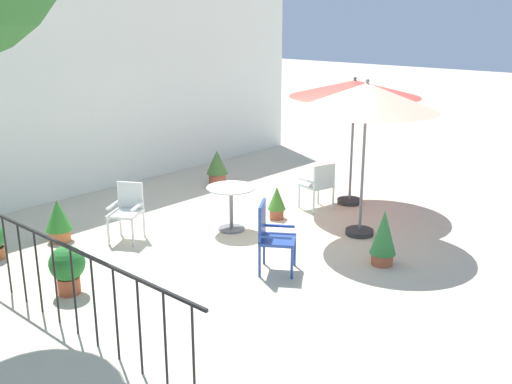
{
  "coord_description": "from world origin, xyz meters",
  "views": [
    {
      "loc": [
        -6.5,
        -5.83,
        3.33
      ],
      "look_at": [
        0.0,
        -0.02,
        0.71
      ],
      "focal_mm": 41.75,
      "sensor_mm": 36.0,
      "label": 1
    }
  ],
  "objects_px": {
    "potted_plant_0": "(384,237)",
    "potted_plant_3": "(277,201)",
    "potted_plant_1": "(217,166)",
    "potted_plant_2": "(67,267)",
    "patio_umbrella_0": "(355,90)",
    "patio_chair_2": "(127,208)",
    "patio_chair_0": "(319,183)",
    "patio_umbrella_1": "(367,98)",
    "cafe_table_0": "(231,200)",
    "potted_plant_5": "(58,219)",
    "patio_chair_1": "(271,233)"
  },
  "relations": [
    {
      "from": "potted_plant_0",
      "to": "potted_plant_3",
      "type": "distance_m",
      "value": 2.38
    },
    {
      "from": "potted_plant_1",
      "to": "potted_plant_2",
      "type": "bearing_deg",
      "value": -155.77
    },
    {
      "from": "potted_plant_0",
      "to": "potted_plant_1",
      "type": "relative_size",
      "value": 1.07
    },
    {
      "from": "patio_umbrella_0",
      "to": "patio_chair_2",
      "type": "bearing_deg",
      "value": 157.86
    },
    {
      "from": "patio_umbrella_0",
      "to": "patio_chair_0",
      "type": "height_order",
      "value": "patio_umbrella_0"
    },
    {
      "from": "patio_umbrella_1",
      "to": "potted_plant_2",
      "type": "relative_size",
      "value": 3.91
    },
    {
      "from": "patio_umbrella_1",
      "to": "potted_plant_0",
      "type": "height_order",
      "value": "patio_umbrella_1"
    },
    {
      "from": "patio_umbrella_1",
      "to": "potted_plant_0",
      "type": "relative_size",
      "value": 3.09
    },
    {
      "from": "cafe_table_0",
      "to": "potted_plant_1",
      "type": "bearing_deg",
      "value": 50.32
    },
    {
      "from": "potted_plant_0",
      "to": "patio_chair_2",
      "type": "bearing_deg",
      "value": 116.94
    },
    {
      "from": "patio_umbrella_0",
      "to": "patio_umbrella_1",
      "type": "xyz_separation_m",
      "value": [
        -1.26,
        -1.01,
        0.07
      ]
    },
    {
      "from": "potted_plant_2",
      "to": "potted_plant_5",
      "type": "relative_size",
      "value": 0.94
    },
    {
      "from": "potted_plant_5",
      "to": "patio_umbrella_1",
      "type": "bearing_deg",
      "value": -44.58
    },
    {
      "from": "patio_chair_0",
      "to": "potted_plant_0",
      "type": "height_order",
      "value": "patio_chair_0"
    },
    {
      "from": "patio_umbrella_1",
      "to": "potted_plant_0",
      "type": "distance_m",
      "value": 2.09
    },
    {
      "from": "potted_plant_0",
      "to": "potted_plant_2",
      "type": "height_order",
      "value": "potted_plant_0"
    },
    {
      "from": "patio_umbrella_1",
      "to": "cafe_table_0",
      "type": "relative_size",
      "value": 3.14
    },
    {
      "from": "patio_umbrella_0",
      "to": "potted_plant_3",
      "type": "distance_m",
      "value": 2.39
    },
    {
      "from": "patio_umbrella_1",
      "to": "patio_chair_0",
      "type": "height_order",
      "value": "patio_umbrella_1"
    },
    {
      "from": "potted_plant_2",
      "to": "potted_plant_5",
      "type": "bearing_deg",
      "value": 62.66
    },
    {
      "from": "patio_umbrella_1",
      "to": "cafe_table_0",
      "type": "height_order",
      "value": "patio_umbrella_1"
    },
    {
      "from": "patio_umbrella_1",
      "to": "patio_chair_2",
      "type": "xyz_separation_m",
      "value": [
        -2.52,
        2.55,
        -1.64
      ]
    },
    {
      "from": "potted_plant_2",
      "to": "potted_plant_3",
      "type": "height_order",
      "value": "potted_plant_2"
    },
    {
      "from": "potted_plant_0",
      "to": "potted_plant_3",
      "type": "relative_size",
      "value": 1.4
    },
    {
      "from": "patio_umbrella_0",
      "to": "cafe_table_0",
      "type": "relative_size",
      "value": 2.97
    },
    {
      "from": "patio_umbrella_0",
      "to": "potted_plant_0",
      "type": "relative_size",
      "value": 2.92
    },
    {
      "from": "patio_chair_1",
      "to": "potted_plant_5",
      "type": "bearing_deg",
      "value": 112.96
    },
    {
      "from": "patio_umbrella_0",
      "to": "patio_chair_1",
      "type": "xyz_separation_m",
      "value": [
        -3.24,
        -0.87,
        -1.52
      ]
    },
    {
      "from": "patio_chair_0",
      "to": "potted_plant_2",
      "type": "height_order",
      "value": "patio_chair_0"
    },
    {
      "from": "patio_umbrella_0",
      "to": "patio_umbrella_1",
      "type": "distance_m",
      "value": 1.62
    },
    {
      "from": "patio_umbrella_0",
      "to": "potted_plant_3",
      "type": "bearing_deg",
      "value": 163.96
    },
    {
      "from": "patio_chair_1",
      "to": "potted_plant_1",
      "type": "bearing_deg",
      "value": 55.02
    },
    {
      "from": "patio_umbrella_0",
      "to": "patio_chair_2",
      "type": "distance_m",
      "value": 4.38
    },
    {
      "from": "cafe_table_0",
      "to": "potted_plant_3",
      "type": "distance_m",
      "value": 0.94
    },
    {
      "from": "cafe_table_0",
      "to": "potted_plant_0",
      "type": "height_order",
      "value": "potted_plant_0"
    },
    {
      "from": "potted_plant_1",
      "to": "patio_umbrella_1",
      "type": "bearing_deg",
      "value": -97.43
    },
    {
      "from": "patio_chair_1",
      "to": "potted_plant_2",
      "type": "bearing_deg",
      "value": 146.83
    },
    {
      "from": "potted_plant_3",
      "to": "potted_plant_0",
      "type": "bearing_deg",
      "value": -102.2
    },
    {
      "from": "potted_plant_3",
      "to": "potted_plant_1",
      "type": "bearing_deg",
      "value": 70.84
    },
    {
      "from": "patio_chair_1",
      "to": "potted_plant_1",
      "type": "height_order",
      "value": "patio_chair_1"
    },
    {
      "from": "potted_plant_3",
      "to": "potted_plant_5",
      "type": "relative_size",
      "value": 0.85
    },
    {
      "from": "patio_chair_0",
      "to": "potted_plant_0",
      "type": "relative_size",
      "value": 1.07
    },
    {
      "from": "patio_chair_0",
      "to": "patio_umbrella_1",
      "type": "bearing_deg",
      "value": -115.3
    },
    {
      "from": "patio_chair_2",
      "to": "cafe_table_0",
      "type": "bearing_deg",
      "value": -34.06
    },
    {
      "from": "patio_umbrella_0",
      "to": "patio_chair_1",
      "type": "distance_m",
      "value": 3.68
    },
    {
      "from": "patio_umbrella_1",
      "to": "cafe_table_0",
      "type": "bearing_deg",
      "value": 125.75
    },
    {
      "from": "cafe_table_0",
      "to": "potted_plant_0",
      "type": "distance_m",
      "value": 2.55
    },
    {
      "from": "patio_umbrella_1",
      "to": "potted_plant_2",
      "type": "distance_m",
      "value": 4.79
    },
    {
      "from": "patio_umbrella_0",
      "to": "cafe_table_0",
      "type": "bearing_deg",
      "value": 165.43
    },
    {
      "from": "patio_umbrella_1",
      "to": "potted_plant_3",
      "type": "height_order",
      "value": "patio_umbrella_1"
    }
  ]
}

